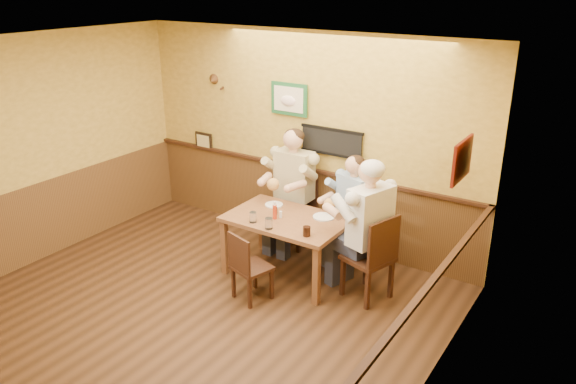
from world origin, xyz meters
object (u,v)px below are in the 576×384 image
object	(u,v)px
chair_near_side	(252,266)
salt_shaker	(281,214)
diner_white_elder	(369,238)
pepper_shaker	(276,211)
chair_back_left	(294,209)
water_glass_left	(253,217)
diner_tan_shirt	(294,194)
chair_right_end	(368,256)
water_glass_mid	(269,223)
dining_table	(287,225)
diner_blue_polo	(354,214)
cola_tumbler	(307,231)
chair_back_right	(353,228)
hot_sauce_bottle	(275,211)

from	to	relation	value
chair_near_side	salt_shaker	xyz separation A→B (m)	(-0.03, 0.63, 0.38)
diner_white_elder	pepper_shaker	size ratio (longest dim) A/B	15.70
chair_back_left	water_glass_left	xyz separation A→B (m)	(0.11, -1.07, 0.31)
chair_near_side	diner_tan_shirt	bearing A→B (deg)	-59.58
chair_right_end	water_glass_mid	bearing A→B (deg)	-49.33
dining_table	chair_right_end	bearing A→B (deg)	3.57
diner_blue_polo	cola_tumbler	distance (m)	1.09
chair_back_right	hot_sauce_bottle	xyz separation A→B (m)	(-0.59, -0.89, 0.41)
chair_near_side	chair_right_end	bearing A→B (deg)	-128.63
chair_near_side	salt_shaker	distance (m)	0.74
chair_back_right	chair_right_end	distance (m)	0.90
hot_sauce_bottle	chair_back_right	bearing A→B (deg)	56.49
chair_back_right	diner_blue_polo	bearing A→B (deg)	0.00
diner_white_elder	water_glass_left	xyz separation A→B (m)	(-1.29, -0.38, 0.08)
chair_right_end	salt_shaker	xyz separation A→B (m)	(-1.09, -0.11, 0.28)
diner_tan_shirt	water_glass_left	world-z (taller)	diner_tan_shirt
diner_white_elder	water_glass_mid	world-z (taller)	diner_white_elder
diner_blue_polo	salt_shaker	world-z (taller)	diner_blue_polo
chair_back_right	chair_near_side	xyz separation A→B (m)	(-0.51, -1.45, -0.03)
diner_blue_polo	chair_back_right	bearing A→B (deg)	0.00
chair_back_right	diner_white_elder	distance (m)	0.95
water_glass_mid	diner_white_elder	bearing A→B (deg)	22.76
chair_back_left	diner_white_elder	bearing A→B (deg)	-25.95
salt_shaker	diner_white_elder	bearing A→B (deg)	5.51
chair_right_end	diner_white_elder	world-z (taller)	diner_white_elder
water_glass_mid	pepper_shaker	distance (m)	0.41
chair_back_right	pepper_shaker	bearing A→B (deg)	-112.14
water_glass_mid	chair_near_side	bearing A→B (deg)	-94.55
diner_blue_polo	pepper_shaker	bearing A→B (deg)	-112.14
diner_tan_shirt	chair_back_left	bearing A→B (deg)	0.00
diner_tan_shirt	hot_sauce_bottle	bearing A→B (deg)	-72.25
chair_back_left	water_glass_left	distance (m)	1.12
chair_back_right	chair_near_side	size ratio (longest dim) A/B	1.07
dining_table	chair_right_end	distance (m)	1.05
water_glass_left	diner_white_elder	bearing A→B (deg)	16.57
chair_back_right	chair_right_end	world-z (taller)	chair_right_end
cola_tumbler	pepper_shaker	size ratio (longest dim) A/B	1.18
diner_blue_polo	salt_shaker	size ratio (longest dim) A/B	15.39
water_glass_mid	salt_shaker	size ratio (longest dim) A/B	1.60
chair_right_end	diner_blue_polo	size ratio (longest dim) A/B	0.82
diner_tan_shirt	dining_table	bearing A→B (deg)	-63.57
chair_right_end	hot_sauce_bottle	world-z (taller)	chair_right_end
water_glass_mid	hot_sauce_bottle	distance (m)	0.28
water_glass_mid	cola_tumbler	world-z (taller)	water_glass_mid
cola_tumbler	salt_shaker	xyz separation A→B (m)	(-0.51, 0.25, -0.01)
dining_table	salt_shaker	bearing A→B (deg)	-144.74
chair_back_right	water_glass_mid	distance (m)	1.31
diner_white_elder	cola_tumbler	world-z (taller)	diner_white_elder
chair_back_left	water_glass_mid	size ratio (longest dim) A/B	7.78
chair_right_end	water_glass_mid	xyz separation A→B (m)	(-1.03, -0.43, 0.30)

